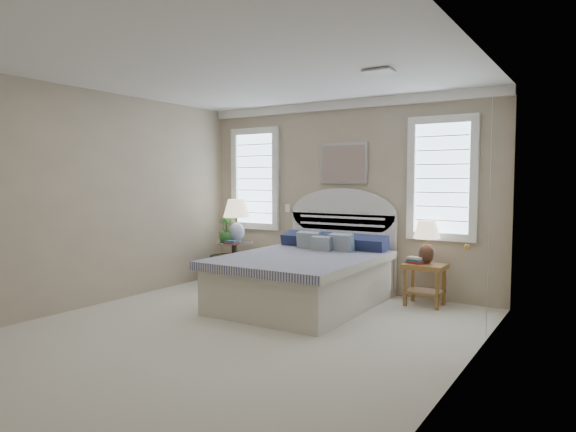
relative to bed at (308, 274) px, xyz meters
The scene contains 21 objects.
floor 1.51m from the bed, 90.00° to the right, with size 4.50×5.00×0.01m, color #B9B29E.
ceiling 2.74m from the bed, 90.00° to the right, with size 4.50×5.00×0.01m, color silver.
wall_back 1.42m from the bed, 90.00° to the left, with size 4.50×0.02×2.70m, color tan.
wall_left 2.85m from the bed, 147.06° to the right, with size 0.02×5.00×2.70m, color tan.
wall_right 2.85m from the bed, 32.94° to the right, with size 0.02×5.00×2.70m, color tan.
crown_molding 2.47m from the bed, 90.00° to the left, with size 4.50×0.08×0.12m, color white.
hvac_vent 2.67m from the bed, 28.73° to the right, with size 0.30×0.20×0.02m, color #B2B2B2.
switch_plate 1.59m from the bed, 132.76° to the left, with size 0.08×0.01×0.12m, color white.
window_left 2.22m from the bed, 146.59° to the left, with size 0.90×0.06×1.60m, color silver.
window_right 2.12m from the bed, 36.14° to the left, with size 0.90×0.06×1.60m, color silver.
painting 1.75m from the bed, 90.00° to the left, with size 0.74×0.04×0.58m, color silver.
closet_door 2.39m from the bed, ahead, with size 0.02×1.80×2.40m, color white.
bed is the anchor object (origin of this frame).
side_table_left 1.75m from the bed, 160.26° to the left, with size 0.56×0.56×0.63m.
nightstand_right 1.47m from the bed, 28.03° to the left, with size 0.50×0.40×0.53m.
floor_pot 1.80m from the bed, 164.71° to the left, with size 0.47×0.47×0.43m, color black.
lamp_left 1.83m from the bed, 159.57° to the left, with size 0.54×0.54×0.67m.
lamp_right 1.57m from the bed, 30.23° to the left, with size 0.44×0.44×0.55m.
potted_plant 1.84m from the bed, 164.45° to the left, with size 0.22×0.22×0.40m, color #306829.
books_left 1.59m from the bed, 166.24° to the left, with size 0.20×0.16×0.05m.
books_right 1.37m from the bed, 29.39° to the left, with size 0.22×0.18×0.08m.
Camera 1 is at (3.23, -4.15, 1.58)m, focal length 32.00 mm.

